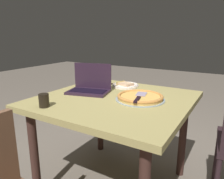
% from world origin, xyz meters
% --- Properties ---
extents(dining_table, '(1.05, 1.06, 0.75)m').
position_xyz_m(dining_table, '(0.00, 0.00, 0.66)').
color(dining_table, tan).
rests_on(dining_table, ground_plane).
extents(laptop, '(0.29, 0.36, 0.22)m').
position_xyz_m(laptop, '(0.03, 0.25, 0.80)').
color(laptop, '#2B1B2C').
rests_on(laptop, dining_table).
extents(pizza_plate, '(0.24, 0.24, 0.04)m').
position_xyz_m(pizza_plate, '(0.35, 0.09, 0.76)').
color(pizza_plate, white).
rests_on(pizza_plate, dining_table).
extents(pizza_tray, '(0.35, 0.35, 0.04)m').
position_xyz_m(pizza_tray, '(0.04, -0.18, 0.77)').
color(pizza_tray, '#91A4AC').
rests_on(pizza_tray, dining_table).
extents(table_knife, '(0.03, 0.24, 0.01)m').
position_xyz_m(table_knife, '(0.36, 0.31, 0.75)').
color(table_knife, beige).
rests_on(table_knife, dining_table).
extents(drink_cup, '(0.06, 0.06, 0.09)m').
position_xyz_m(drink_cup, '(-0.42, 0.28, 0.79)').
color(drink_cup, black).
rests_on(drink_cup, dining_table).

